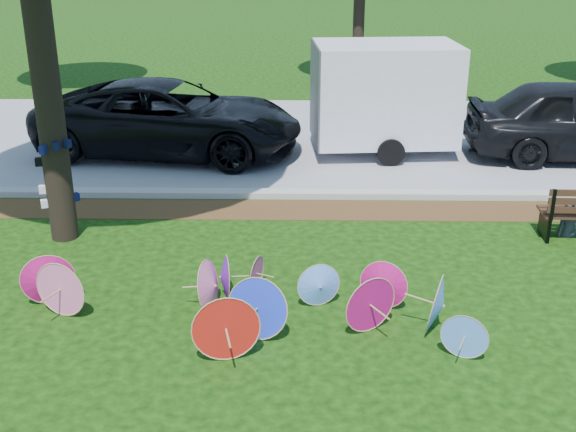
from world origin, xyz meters
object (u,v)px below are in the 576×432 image
parasol_pile (258,298)px  person_left (574,202)px  black_van (170,118)px  cargo_trailer (385,93)px

parasol_pile → person_left: bearing=30.2°
parasol_pile → black_van: (-2.41, 7.53, 0.45)m
black_van → cargo_trailer: (4.83, 0.17, 0.56)m
black_van → person_left: black_van is taller
parasol_pile → black_van: size_ratio=1.03×
black_van → person_left: (7.49, -4.58, -0.21)m
parasol_pile → cargo_trailer: size_ratio=1.97×
person_left → parasol_pile: bearing=-151.4°
black_van → person_left: size_ratio=4.80×
parasol_pile → person_left: size_ratio=4.94×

